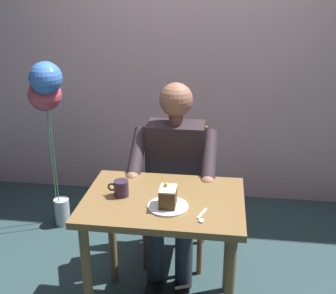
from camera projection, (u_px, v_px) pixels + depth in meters
cafe_rear_panel at (191, 24)px, 3.39m from camera, size 6.40×0.12×3.00m
dining_table at (163, 219)px, 2.23m from camera, size 0.84×0.61×0.76m
chair at (177, 187)px, 2.87m from camera, size 0.42×0.42×0.91m
seated_person at (174, 177)px, 2.66m from camera, size 0.53×0.58×1.25m
dessert_plate at (168, 206)px, 2.10m from camera, size 0.21×0.21×0.01m
cake_slice at (168, 197)px, 2.08m from camera, size 0.08×0.11×0.12m
coffee_cup at (121, 188)px, 2.20m from camera, size 0.11×0.08×0.09m
dessert_spoon at (202, 217)px, 2.00m from camera, size 0.05×0.14×0.01m
balloon_display at (47, 101)px, 3.02m from camera, size 0.29×0.31×1.31m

